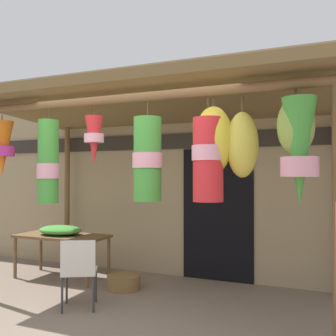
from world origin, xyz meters
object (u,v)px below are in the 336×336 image
(display_table, at_px, (62,239))
(wicker_basket_by_table, at_px, (124,282))
(folding_chair, at_px, (79,267))
(flower_heap_on_table, at_px, (61,230))

(display_table, xyz_separation_m, wicker_basket_by_table, (1.18, -0.13, -0.50))
(folding_chair, bearing_deg, flower_heap_on_table, 136.64)
(folding_chair, height_order, wicker_basket_by_table, folding_chair)
(display_table, bearing_deg, folding_chair, -44.09)
(display_table, height_order, wicker_basket_by_table, display_table)
(flower_heap_on_table, distance_m, wicker_basket_by_table, 1.36)
(flower_heap_on_table, height_order, folding_chair, folding_chair)
(flower_heap_on_table, xyz_separation_m, folding_chair, (1.13, -1.07, -0.24))
(folding_chair, bearing_deg, wicker_basket_by_table, 86.26)
(flower_heap_on_table, xyz_separation_m, wicker_basket_by_table, (1.20, -0.12, -0.64))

